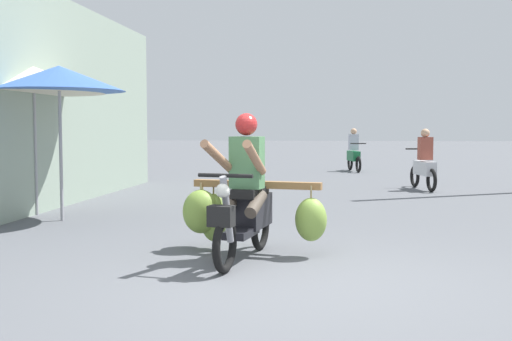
% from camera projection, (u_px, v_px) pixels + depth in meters
% --- Properties ---
extents(ground_plane, '(120.00, 120.00, 0.00)m').
position_uv_depth(ground_plane, '(297.00, 284.00, 5.55)').
color(ground_plane, '#56595E').
extents(motorbike_main_loaded, '(1.70, 1.75, 1.58)m').
position_uv_depth(motorbike_main_loaded, '(237.00, 206.00, 6.79)').
color(motorbike_main_loaded, black).
rests_on(motorbike_main_loaded, ground).
extents(motorbike_distant_ahead_left, '(0.59, 1.60, 1.40)m').
position_uv_depth(motorbike_distant_ahead_left, '(354.00, 154.00, 19.84)').
color(motorbike_distant_ahead_left, black).
rests_on(motorbike_distant_ahead_left, ground).
extents(motorbike_distant_ahead_right, '(0.58, 1.60, 1.40)m').
position_uv_depth(motorbike_distant_ahead_right, '(424.00, 165.00, 13.91)').
color(motorbike_distant_ahead_right, black).
rests_on(motorbike_distant_ahead_right, ground).
extents(shopfront_building, '(3.34, 8.36, 3.76)m').
position_uv_depth(shopfront_building, '(5.00, 105.00, 12.09)').
color(shopfront_building, gray).
rests_on(shopfront_building, ground).
extents(market_umbrella_near_shop, '(2.26, 2.26, 2.41)m').
position_uv_depth(market_umbrella_near_shop, '(34.00, 80.00, 9.80)').
color(market_umbrella_near_shop, '#99999E').
rests_on(market_umbrella_near_shop, ground).
extents(market_umbrella_further_along, '(1.98, 1.98, 2.36)m').
position_uv_depth(market_umbrella_further_along, '(59.00, 78.00, 9.19)').
color(market_umbrella_further_along, '#99999E').
rests_on(market_umbrella_further_along, ground).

